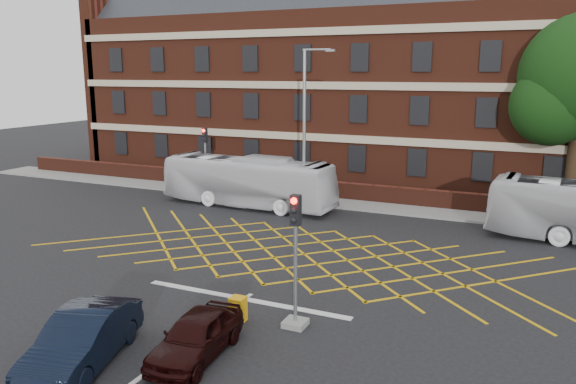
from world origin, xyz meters
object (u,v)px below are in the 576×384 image
at_px(bus_left, 248,181).
at_px(traffic_light_far, 206,166).
at_px(car_maroon, 196,336).
at_px(utility_cabinet, 238,309).
at_px(traffic_light_near, 295,274).
at_px(car_navy, 82,340).
at_px(direction_signs, 198,170).
at_px(street_lamp, 305,157).

distance_m(bus_left, traffic_light_far, 5.11).
xyz_separation_m(car_maroon, utility_cabinet, (-0.06, 2.50, -0.23)).
bearing_deg(bus_left, car_maroon, -153.13).
relative_size(traffic_light_near, utility_cabinet, 5.18).
distance_m(car_maroon, traffic_light_near, 3.60).
bearing_deg(car_navy, utility_cabinet, 43.19).
xyz_separation_m(car_navy, traffic_light_near, (4.34, 4.60, 1.01)).
relative_size(car_maroon, direction_signs, 1.72).
bearing_deg(traffic_light_far, car_navy, -66.02).
relative_size(traffic_light_near, direction_signs, 1.94).
bearing_deg(direction_signs, traffic_light_near, -48.73).
xyz_separation_m(car_navy, utility_cabinet, (2.51, 4.17, -0.34)).
height_order(car_navy, utility_cabinet, car_navy).
relative_size(car_maroon, traffic_light_near, 0.89).
bearing_deg(utility_cabinet, car_maroon, -88.58).
relative_size(street_lamp, direction_signs, 4.15).
relative_size(bus_left, car_maroon, 2.85).
height_order(bus_left, car_navy, bus_left).
bearing_deg(traffic_light_near, utility_cabinet, -166.83).
xyz_separation_m(car_navy, traffic_light_far, (-9.25, 20.79, 1.01)).
distance_m(car_navy, utility_cabinet, 4.88).
bearing_deg(utility_cabinet, traffic_light_near, 13.17).
distance_m(traffic_light_far, street_lamp, 8.47).
relative_size(car_navy, utility_cabinet, 5.55).
height_order(direction_signs, utility_cabinet, direction_signs).
height_order(bus_left, car_maroon, bus_left).
bearing_deg(direction_signs, car_maroon, -56.87).
height_order(traffic_light_near, direction_signs, traffic_light_near).
xyz_separation_m(car_navy, car_maroon, (2.57, 1.68, -0.11)).
bearing_deg(traffic_light_far, direction_signs, 166.65).
bearing_deg(car_maroon, direction_signs, 118.73).
bearing_deg(utility_cabinet, bus_left, 117.15).
xyz_separation_m(bus_left, utility_cabinet, (7.27, -14.18, -1.09)).
relative_size(car_navy, traffic_light_near, 1.07).
bearing_deg(street_lamp, direction_signs, 165.14).
bearing_deg(car_navy, traffic_light_near, 30.87).
xyz_separation_m(car_maroon, street_lamp, (-3.75, 16.95, 2.51)).
height_order(bus_left, traffic_light_near, traffic_light_near).
bearing_deg(utility_cabinet, traffic_light_far, 125.29).
bearing_deg(car_maroon, utility_cabinet, 87.03).
distance_m(bus_left, car_navy, 18.98).
bearing_deg(car_maroon, traffic_light_far, 117.34).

